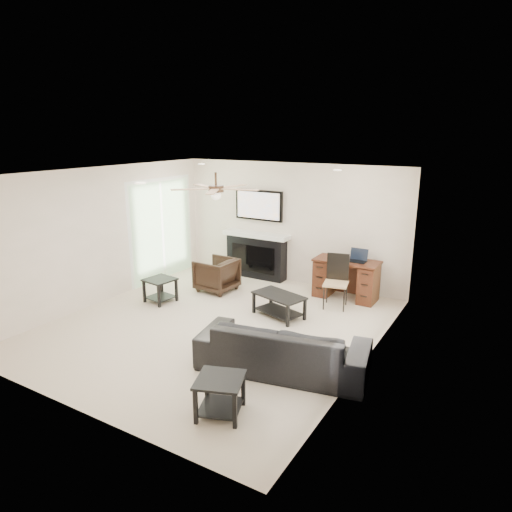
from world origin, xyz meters
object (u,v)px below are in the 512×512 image
(armchair, at_px, (217,275))
(fireplace_unit, at_px, (256,235))
(desk, at_px, (346,279))
(sofa, at_px, (283,347))
(coffee_table, at_px, (279,305))

(armchair, bearing_deg, fireplace_unit, 170.47)
(fireplace_unit, height_order, desk, fireplace_unit)
(sofa, xyz_separation_m, armchair, (-2.60, 2.15, 0.00))
(coffee_table, bearing_deg, fireplace_unit, 147.40)
(coffee_table, bearing_deg, armchair, 178.83)
(coffee_table, xyz_separation_m, fireplace_unit, (-1.46, 1.70, 0.75))
(armchair, relative_size, desk, 0.60)
(coffee_table, xyz_separation_m, desk, (0.69, 1.45, 0.18))
(armchair, bearing_deg, sofa, 52.67)
(sofa, bearing_deg, armchair, -50.58)
(armchair, height_order, fireplace_unit, fireplace_unit)
(armchair, distance_m, desk, 2.55)
(sofa, relative_size, desk, 1.85)
(fireplace_unit, bearing_deg, sofa, -54.44)
(sofa, xyz_separation_m, fireplace_unit, (-2.36, 3.30, 0.63))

